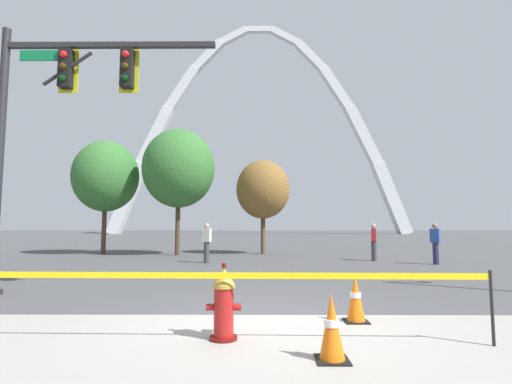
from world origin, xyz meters
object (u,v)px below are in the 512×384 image
object	(u,v)px
traffic_cone_mid_sidewalk	(332,328)
fire_hydrant	(224,303)
pedestrian_walking_right	(207,242)
monument_arch	(259,138)
pedestrian_standing_center	(435,243)
traffic_cone_by_hydrant	(356,299)
pedestrian_walking_left	(374,242)
traffic_signal_gantry	(52,111)

from	to	relation	value
traffic_cone_mid_sidewalk	fire_hydrant	bearing A→B (deg)	148.46
pedestrian_walking_right	fire_hydrant	bearing A→B (deg)	-80.96
traffic_cone_mid_sidewalk	monument_arch	distance (m)	70.15
fire_hydrant	monument_arch	world-z (taller)	monument_arch
fire_hydrant	monument_arch	bearing A→B (deg)	89.53
monument_arch	pedestrian_standing_center	distance (m)	60.29
traffic_cone_by_hydrant	pedestrian_walking_left	xyz separation A→B (m)	(3.42, 10.33, 0.46)
monument_arch	pedestrian_walking_left	world-z (taller)	monument_arch
monument_arch	fire_hydrant	bearing A→B (deg)	-90.47
monument_arch	pedestrian_standing_center	bearing A→B (deg)	-83.25
monument_arch	traffic_signal_gantry	bearing A→B (deg)	-94.25
traffic_signal_gantry	monument_arch	size ratio (longest dim) A/B	0.10
fire_hydrant	traffic_cone_by_hydrant	size ratio (longest dim) A/B	1.36
fire_hydrant	traffic_cone_by_hydrant	xyz separation A→B (m)	(1.96, 0.92, -0.11)
traffic_signal_gantry	pedestrian_walking_left	xyz separation A→B (m)	(9.57, 8.03, -3.25)
fire_hydrant	pedestrian_walking_left	xyz separation A→B (m)	(5.38, 11.24, 0.35)
pedestrian_standing_center	pedestrian_walking_right	bearing A→B (deg)	176.36
traffic_cone_mid_sidewalk	pedestrian_standing_center	xyz separation A→B (m)	(6.05, 10.53, 0.46)
pedestrian_walking_left	traffic_cone_mid_sidewalk	bearing A→B (deg)	-108.92
traffic_cone_by_hydrant	pedestrian_standing_center	bearing A→B (deg)	58.76
traffic_cone_mid_sidewalk	pedestrian_walking_right	world-z (taller)	pedestrian_walking_right
monument_arch	pedestrian_walking_left	distance (m)	58.68
traffic_signal_gantry	pedestrian_walking_right	xyz separation A→B (m)	(2.54, 7.11, -3.25)
traffic_cone_mid_sidewalk	pedestrian_standing_center	distance (m)	12.15
fire_hydrant	traffic_signal_gantry	distance (m)	6.39
fire_hydrant	pedestrian_walking_right	distance (m)	10.46
traffic_cone_by_hydrant	pedestrian_standing_center	size ratio (longest dim) A/B	0.46
pedestrian_walking_right	pedestrian_walking_left	bearing A→B (deg)	7.45
traffic_signal_gantry	pedestrian_standing_center	xyz separation A→B (m)	(11.51, 6.54, -3.25)
monument_arch	pedestrian_walking_right	distance (m)	59.40
monument_arch	pedestrian_walking_left	xyz separation A→B (m)	(4.84, -55.73, -17.75)
fire_hydrant	monument_arch	size ratio (longest dim) A/B	0.02
fire_hydrant	pedestrian_walking_left	bearing A→B (deg)	64.41
traffic_cone_by_hydrant	pedestrian_walking_right	bearing A→B (deg)	110.95
fire_hydrant	pedestrian_standing_center	xyz separation A→B (m)	(7.32, 9.75, 0.35)
traffic_cone_by_hydrant	traffic_signal_gantry	world-z (taller)	traffic_signal_gantry
pedestrian_standing_center	pedestrian_walking_left	bearing A→B (deg)	142.42
traffic_signal_gantry	pedestrian_standing_center	world-z (taller)	traffic_signal_gantry
traffic_cone_mid_sidewalk	pedestrian_walking_left	distance (m)	12.71
traffic_cone_mid_sidewalk	traffic_signal_gantry	distance (m)	7.71
traffic_signal_gantry	pedestrian_walking_left	world-z (taller)	traffic_signal_gantry
pedestrian_walking_left	pedestrian_standing_center	distance (m)	2.44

